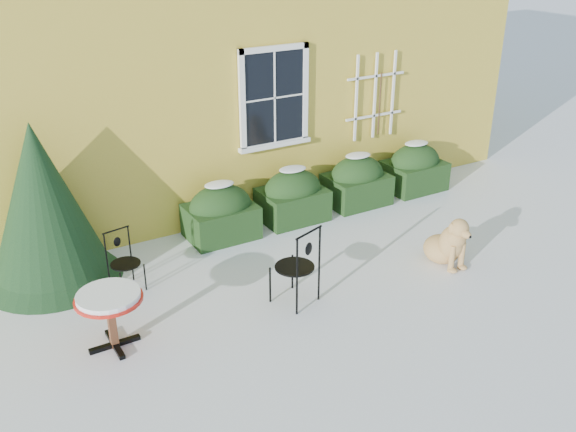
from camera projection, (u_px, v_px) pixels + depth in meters
ground at (327, 307)px, 8.24m from camera, size 80.00×80.00×0.00m
hedge_row at (326, 189)px, 10.83m from camera, size 4.95×0.80×0.91m
evergreen_shrub at (45, 219)px, 8.55m from camera, size 1.85×1.85×2.24m
bistro_table at (109, 303)px, 7.24m from camera, size 0.77×0.77×0.72m
patio_chair_near at (297, 266)px, 8.14m from camera, size 0.61×0.60×1.08m
patio_chair_far at (124, 261)px, 8.50m from camera, size 0.43×0.43×0.84m
dog at (448, 244)px, 9.16m from camera, size 0.54×0.89×0.80m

